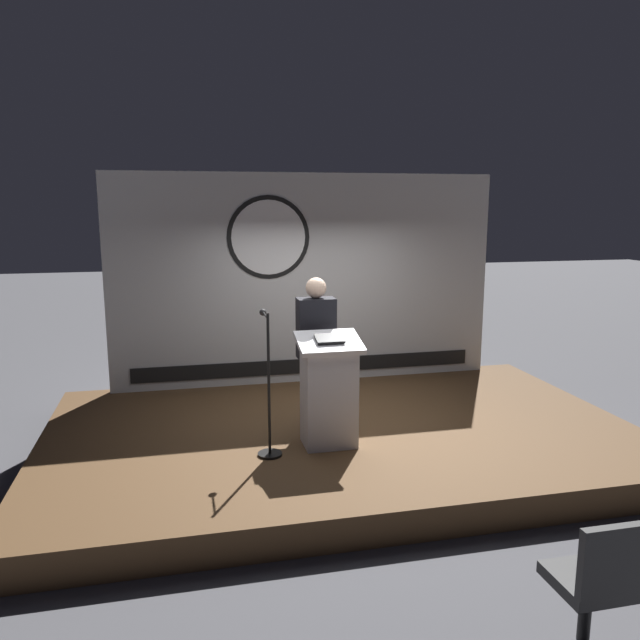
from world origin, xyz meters
name	(u,v)px	position (x,y,z in m)	size (l,w,h in m)	color
ground_plane	(341,451)	(0.00, 0.00, 0.00)	(40.00, 40.00, 0.00)	#4C4C51
stage_platform	(341,438)	(0.00, 0.00, 0.15)	(6.40, 4.00, 0.30)	brown
banner_display	(306,280)	(-0.01, 1.85, 1.71)	(5.24, 0.12, 2.83)	silver
podium	(329,392)	(-0.26, -0.49, 0.86)	(0.64, 0.50, 1.15)	silver
speaker_person	(316,353)	(-0.29, -0.01, 1.15)	(0.40, 0.26, 1.66)	black
microphone_stand	(268,406)	(-0.89, -0.60, 0.79)	(0.24, 0.50, 1.42)	black
audience_chair_left	(597,576)	(0.72, -3.38, 0.49)	(0.44, 0.45, 0.89)	black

